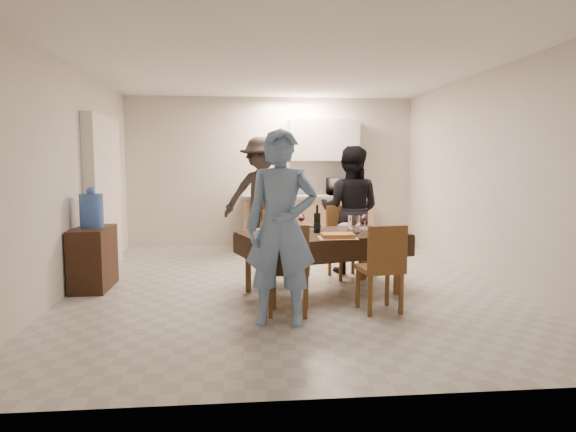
# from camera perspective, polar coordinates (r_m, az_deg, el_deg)

# --- Properties ---
(floor) EXTENTS (5.00, 6.00, 0.02)m
(floor) POSITION_cam_1_polar(r_m,az_deg,el_deg) (6.24, -0.03, -7.67)
(floor) COLOR #B1B1AB
(floor) RESTS_ON ground
(ceiling) EXTENTS (5.00, 6.00, 0.02)m
(ceiling) POSITION_cam_1_polar(r_m,az_deg,el_deg) (6.17, -0.03, 16.50)
(ceiling) COLOR white
(ceiling) RESTS_ON wall_back
(wall_back) EXTENTS (5.00, 0.02, 2.60)m
(wall_back) POSITION_cam_1_polar(r_m,az_deg,el_deg) (9.06, -1.88, 4.89)
(wall_back) COLOR silver
(wall_back) RESTS_ON floor
(wall_front) EXTENTS (5.00, 0.02, 2.60)m
(wall_front) POSITION_cam_1_polar(r_m,az_deg,el_deg) (3.10, 5.37, 2.73)
(wall_front) COLOR silver
(wall_front) RESTS_ON floor
(wall_left) EXTENTS (0.02, 6.00, 2.60)m
(wall_left) POSITION_cam_1_polar(r_m,az_deg,el_deg) (6.33, -23.21, 3.93)
(wall_left) COLOR silver
(wall_left) RESTS_ON floor
(wall_right) EXTENTS (0.02, 6.00, 2.60)m
(wall_right) POSITION_cam_1_polar(r_m,az_deg,el_deg) (6.78, 21.55, 4.10)
(wall_right) COLOR silver
(wall_right) RESTS_ON floor
(stub_partition) EXTENTS (0.15, 1.40, 2.10)m
(stub_partition) POSITION_cam_1_polar(r_m,az_deg,el_deg) (7.48, -19.78, 2.38)
(stub_partition) COLOR white
(stub_partition) RESTS_ON floor
(kitchen_base_cabinet) EXTENTS (2.20, 0.60, 0.86)m
(kitchen_base_cabinet) POSITION_cam_1_polar(r_m,az_deg,el_deg) (8.86, 2.15, -0.78)
(kitchen_base_cabinet) COLOR tan
(kitchen_base_cabinet) RESTS_ON floor
(kitchen_worktop) EXTENTS (2.24, 0.64, 0.05)m
(kitchen_worktop) POSITION_cam_1_polar(r_m,az_deg,el_deg) (8.82, 2.16, 2.16)
(kitchen_worktop) COLOR #A2A29D
(kitchen_worktop) RESTS_ON kitchen_base_cabinet
(upper_cabinet) EXTENTS (1.20, 0.34, 0.70)m
(upper_cabinet) POSITION_cam_1_polar(r_m,az_deg,el_deg) (8.99, 3.98, 8.37)
(upper_cabinet) COLOR silver
(upper_cabinet) RESTS_ON wall_back
(dining_table) EXTENTS (1.98, 1.50, 0.68)m
(dining_table) POSITION_cam_1_polar(r_m,az_deg,el_deg) (5.76, 3.82, -2.23)
(dining_table) COLOR black
(dining_table) RESTS_ON floor
(chair_near_left) EXTENTS (0.47, 0.47, 0.49)m
(chair_near_left) POSITION_cam_1_polar(r_m,az_deg,el_deg) (4.90, 0.20, -4.89)
(chair_near_left) COLOR brown
(chair_near_left) RESTS_ON floor
(chair_near_right) EXTENTS (0.45, 0.45, 0.47)m
(chair_near_right) POSITION_cam_1_polar(r_m,az_deg,el_deg) (5.08, 10.39, -4.78)
(chair_near_right) COLOR brown
(chair_near_right) RESTS_ON floor
(chair_far_left) EXTENTS (0.43, 0.43, 0.47)m
(chair_far_left) POSITION_cam_1_polar(r_m,az_deg,el_deg) (6.38, -1.17, -2.54)
(chair_far_left) COLOR brown
(chair_far_left) RESTS_ON floor
(chair_far_right) EXTENTS (0.50, 0.51, 0.49)m
(chair_far_right) POSITION_cam_1_polar(r_m,az_deg,el_deg) (6.50, 6.77, -2.14)
(chair_far_right) COLOR brown
(chair_far_right) RESTS_ON floor
(console) EXTENTS (0.39, 0.78, 0.72)m
(console) POSITION_cam_1_polar(r_m,az_deg,el_deg) (6.43, -20.81, -4.39)
(console) COLOR #331E11
(console) RESTS_ON floor
(water_jug) EXTENTS (0.26, 0.26, 0.40)m
(water_jug) POSITION_cam_1_polar(r_m,az_deg,el_deg) (6.36, -21.00, 0.56)
(water_jug) COLOR #3D6CC6
(water_jug) RESTS_ON console
(wine_bottle) EXTENTS (0.08, 0.08, 0.32)m
(wine_bottle) POSITION_cam_1_polar(r_m,az_deg,el_deg) (5.78, 3.26, -0.31)
(wine_bottle) COLOR black
(wine_bottle) RESTS_ON dining_table
(water_pitcher) EXTENTS (0.13, 0.13, 0.21)m
(water_pitcher) POSITION_cam_1_polar(r_m,az_deg,el_deg) (5.76, 7.35, -0.91)
(water_pitcher) COLOR white
(water_pitcher) RESTS_ON dining_table
(savoury_tart) EXTENTS (0.40, 0.31, 0.05)m
(savoury_tart) POSITION_cam_1_polar(r_m,az_deg,el_deg) (5.40, 5.53, -2.20)
(savoury_tart) COLOR #CA7B3B
(savoury_tart) RESTS_ON dining_table
(salad_bowl) EXTENTS (0.18, 0.18, 0.07)m
(salad_bowl) POSITION_cam_1_polar(r_m,az_deg,el_deg) (5.98, 6.38, -1.31)
(salad_bowl) COLOR white
(salad_bowl) RESTS_ON dining_table
(mushroom_dish) EXTENTS (0.20, 0.20, 0.04)m
(mushroom_dish) POSITION_cam_1_polar(r_m,az_deg,el_deg) (6.02, 2.92, -1.40)
(mushroom_dish) COLOR white
(mushroom_dish) RESTS_ON dining_table
(wine_glass_a) EXTENTS (0.09, 0.09, 0.21)m
(wine_glass_a) POSITION_cam_1_polar(r_m,az_deg,el_deg) (5.43, -1.47, -1.29)
(wine_glass_a) COLOR white
(wine_glass_a) RESTS_ON dining_table
(wine_glass_b) EXTENTS (0.08, 0.08, 0.19)m
(wine_glass_b) POSITION_cam_1_polar(r_m,az_deg,el_deg) (6.10, 8.55, -0.65)
(wine_glass_b) COLOR white
(wine_glass_b) RESTS_ON dining_table
(wine_glass_c) EXTENTS (0.09, 0.09, 0.20)m
(wine_glass_c) POSITION_cam_1_polar(r_m,az_deg,el_deg) (6.01, 1.48, -0.61)
(wine_glass_c) COLOR white
(wine_glass_c) RESTS_ON dining_table
(plate_near_left) EXTENTS (0.28, 0.28, 0.02)m
(plate_near_left) POSITION_cam_1_polar(r_m,az_deg,el_deg) (5.39, -1.96, -2.36)
(plate_near_left) COLOR white
(plate_near_left) RESTS_ON dining_table
(plate_near_right) EXTENTS (0.28, 0.28, 0.02)m
(plate_near_right) POSITION_cam_1_polar(r_m,az_deg,el_deg) (5.60, 10.40, -2.15)
(plate_near_right) COLOR white
(plate_near_right) RESTS_ON dining_table
(plate_far_left) EXTENTS (0.27, 0.27, 0.02)m
(plate_far_left) POSITION_cam_1_polar(r_m,az_deg,el_deg) (5.99, -2.33, -1.53)
(plate_far_left) COLOR white
(plate_far_left) RESTS_ON dining_table
(plate_far_right) EXTENTS (0.25, 0.25, 0.01)m
(plate_far_right) POSITION_cam_1_polar(r_m,az_deg,el_deg) (6.17, 8.87, -1.38)
(plate_far_right) COLOR white
(plate_far_right) RESTS_ON dining_table
(microwave) EXTENTS (0.53, 0.36, 0.29)m
(microwave) POSITION_cam_1_polar(r_m,az_deg,el_deg) (8.91, 6.12, 3.27)
(microwave) COLOR silver
(microwave) RESTS_ON kitchen_worktop
(person_near) EXTENTS (0.71, 0.53, 1.78)m
(person_near) POSITION_cam_1_polar(r_m,az_deg,el_deg) (4.63, -0.76, -1.29)
(person_near) COLOR #688DB6
(person_near) RESTS_ON floor
(person_far) EXTENTS (1.00, 0.90, 1.69)m
(person_far) POSITION_cam_1_polar(r_m,az_deg,el_deg) (6.87, 6.93, 0.68)
(person_far) COLOR black
(person_far) RESTS_ON floor
(person_kitchen) EXTENTS (1.22, 0.70, 1.88)m
(person_kitchen) POSITION_cam_1_polar(r_m,az_deg,el_deg) (8.29, -2.90, 2.30)
(person_kitchen) COLOR black
(person_kitchen) RESTS_ON floor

